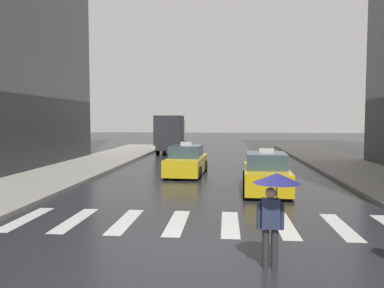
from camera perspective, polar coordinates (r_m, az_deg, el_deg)
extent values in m
plane|color=#26262B|center=(8.36, 0.46, -17.39)|extent=(160.00, 160.00, 0.00)
cube|color=silver|center=(12.71, -23.80, -10.29)|extent=(0.50, 2.80, 0.01)
cube|color=silver|center=(12.05, -17.25, -10.90)|extent=(0.50, 2.80, 0.01)
cube|color=silver|center=(11.56, -10.02, -11.41)|extent=(0.50, 2.80, 0.01)
cube|color=silver|center=(11.27, -2.26, -11.75)|extent=(0.50, 2.80, 0.01)
cube|color=silver|center=(11.18, 5.78, -11.89)|extent=(0.50, 2.80, 0.01)
cube|color=silver|center=(11.31, 13.79, -11.81)|extent=(0.50, 2.80, 0.01)
cube|color=silver|center=(11.64, 21.48, -11.51)|extent=(0.50, 2.80, 0.01)
cube|color=yellow|center=(16.28, 11.09, -5.01)|extent=(2.00, 4.57, 0.84)
cube|color=#384C5B|center=(16.08, 11.15, -2.46)|extent=(1.69, 2.17, 0.64)
cube|color=silver|center=(16.04, 11.17, -1.00)|extent=(0.61, 0.27, 0.18)
cylinder|color=black|center=(17.62, 8.03, -5.07)|extent=(0.25, 0.67, 0.66)
cylinder|color=black|center=(17.71, 13.60, -5.09)|extent=(0.25, 0.67, 0.66)
cylinder|color=black|center=(14.95, 8.10, -6.65)|extent=(0.25, 0.67, 0.66)
cylinder|color=black|center=(15.07, 14.66, -6.65)|extent=(0.25, 0.67, 0.66)
cube|color=#F2EAB2|center=(18.49, 8.72, -3.81)|extent=(0.20, 0.05, 0.14)
cube|color=#F2EAB2|center=(18.56, 12.62, -3.83)|extent=(0.20, 0.05, 0.14)
cube|color=yellow|center=(20.58, -0.81, -3.12)|extent=(2.05, 4.59, 0.84)
cube|color=#384C5B|center=(20.41, -0.86, -1.09)|extent=(1.72, 2.19, 0.64)
cube|color=silver|center=(20.38, -0.86, 0.06)|extent=(0.61, 0.27, 0.18)
cylinder|color=black|center=(22.08, -2.45, -3.26)|extent=(0.26, 0.67, 0.66)
cylinder|color=black|center=(21.82, 1.98, -3.34)|extent=(0.26, 0.67, 0.66)
cylinder|color=black|center=(19.46, -3.94, -4.21)|extent=(0.26, 0.67, 0.66)
cylinder|color=black|center=(19.17, 1.07, -4.33)|extent=(0.26, 0.67, 0.66)
cube|color=#F2EAB2|center=(22.91, -1.46, -2.32)|extent=(0.20, 0.05, 0.14)
cube|color=#F2EAB2|center=(22.73, 1.67, -2.37)|extent=(0.20, 0.05, 0.14)
cube|color=#2D2D2D|center=(34.22, -3.21, -0.25)|extent=(2.08, 6.67, 0.40)
cube|color=silver|center=(37.44, -2.69, 2.00)|extent=(2.17, 1.89, 2.10)
cube|color=#384C5B|center=(38.35, -2.56, 2.59)|extent=(1.89, 0.12, 0.95)
cube|color=#2D2D33|center=(33.26, -3.38, 2.13)|extent=(2.40, 4.89, 2.50)
cylinder|color=black|center=(37.42, -4.24, -0.23)|extent=(0.32, 0.91, 0.90)
cylinder|color=black|center=(37.23, -1.18, -0.24)|extent=(0.32, 0.91, 0.90)
cylinder|color=black|center=(32.93, -5.20, -0.77)|extent=(0.32, 0.91, 0.90)
cylinder|color=black|center=(32.71, -1.72, -0.78)|extent=(0.32, 0.91, 0.90)
cylinder|color=#333338|center=(8.07, 11.03, -15.15)|extent=(0.14, 0.14, 0.82)
cylinder|color=#333338|center=(8.09, 12.35, -15.12)|extent=(0.14, 0.14, 0.82)
cube|color=#2D3856|center=(7.88, 11.76, -10.24)|extent=(0.36, 0.24, 0.60)
sphere|color=beige|center=(7.79, 11.80, -7.24)|extent=(0.22, 0.22, 0.22)
cylinder|color=#2D3856|center=(7.87, 10.06, -10.61)|extent=(0.09, 0.09, 0.55)
cylinder|color=#2D3856|center=(7.92, 13.44, -10.56)|extent=(0.09, 0.09, 0.55)
cylinder|color=#4C4C4C|center=(7.83, 12.67, -8.09)|extent=(0.02, 0.02, 1.00)
cone|color=navy|center=(7.75, 12.71, -5.05)|extent=(0.96, 0.96, 0.20)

